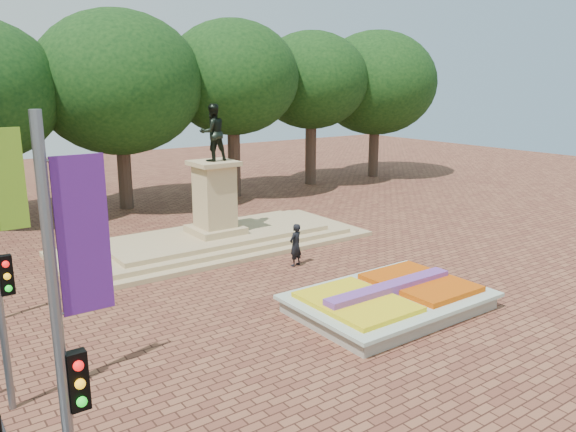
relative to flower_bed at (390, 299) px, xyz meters
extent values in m
plane|color=brown|center=(-1.03, 2.00, -0.38)|extent=(90.00, 90.00, 0.00)
cube|color=gray|center=(-0.03, 0.00, -0.15)|extent=(6.00, 4.00, 0.45)
cube|color=beige|center=(-0.03, 0.00, 0.12)|extent=(6.30, 4.30, 0.12)
cube|color=#CA4F0B|center=(1.42, 0.00, 0.25)|extent=(2.60, 3.40, 0.22)
cube|color=yellow|center=(-1.48, 0.00, 0.24)|extent=(2.60, 3.40, 0.18)
cube|color=#63328A|center=(-0.03, 0.00, 0.34)|extent=(5.20, 0.55, 0.38)
cube|color=tan|center=(-1.03, 10.00, -0.28)|extent=(14.00, 6.00, 0.20)
cube|color=tan|center=(-1.03, 10.00, -0.08)|extent=(12.00, 5.00, 0.20)
cube|color=tan|center=(-1.03, 10.00, 0.12)|extent=(10.00, 4.00, 0.20)
cube|color=tan|center=(-1.03, 10.00, 0.37)|extent=(2.20, 2.20, 0.30)
cube|color=tan|center=(-1.03, 10.00, 1.92)|extent=(1.50, 1.50, 2.80)
cube|color=tan|center=(-1.03, 10.00, 3.42)|extent=(1.90, 1.90, 0.20)
imported|color=black|center=(-1.03, 10.00, 4.77)|extent=(1.22, 0.95, 2.50)
cylinder|color=#37251E|center=(-2.03, 20.00, 1.62)|extent=(0.80, 0.80, 4.00)
ellipsoid|color=black|center=(-2.03, 20.00, 6.32)|extent=(8.80, 8.80, 7.48)
cylinder|color=#37251E|center=(4.97, 20.00, 1.62)|extent=(0.80, 0.80, 4.00)
ellipsoid|color=black|center=(4.97, 20.00, 6.32)|extent=(8.80, 8.80, 7.48)
cylinder|color=#37251E|center=(11.97, 20.00, 1.62)|extent=(0.80, 0.80, 4.00)
ellipsoid|color=black|center=(11.97, 20.00, 6.32)|extent=(8.80, 8.80, 7.48)
cylinder|color=#37251E|center=(18.97, 20.00, 1.62)|extent=(0.80, 0.80, 4.00)
ellipsoid|color=black|center=(18.97, 20.00, 6.32)|extent=(8.80, 8.80, 7.48)
cylinder|color=slate|center=(-11.23, -4.50, 3.12)|extent=(0.16, 0.16, 7.00)
cube|color=#581D7B|center=(-10.78, -4.50, 4.92)|extent=(0.70, 0.04, 2.20)
cube|color=#7AAB22|center=(-10.78, 1.00, 4.92)|extent=(0.70, 0.04, 2.20)
cube|color=black|center=(-11.03, -4.50, 2.82)|extent=(0.28, 0.18, 0.90)
cube|color=black|center=(-11.03, 1.00, 2.82)|extent=(0.28, 0.18, 0.90)
imported|color=black|center=(0.19, 5.49, 0.50)|extent=(0.74, 0.59, 1.76)
camera|label=1|loc=(-12.80, -12.09, 6.95)|focal=35.00mm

